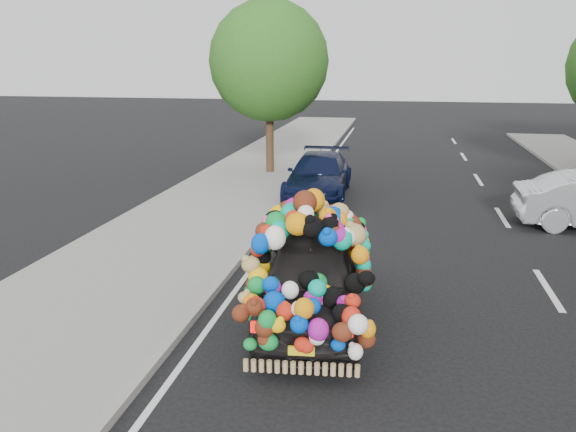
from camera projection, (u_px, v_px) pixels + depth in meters
name	position (u px, v px, depth m)	size (l,w,h in m)	color
ground	(351.00, 275.00, 10.93)	(100.00, 100.00, 0.00)	black
sidewalk	(145.00, 258.00, 11.72)	(4.00, 60.00, 0.12)	gray
kerb	(235.00, 264.00, 11.35)	(0.15, 60.00, 0.13)	gray
lane_markings	(548.00, 289.00, 10.26)	(6.00, 50.00, 0.01)	silver
tree_near_sidewalk	(269.00, 61.00, 19.55)	(4.20, 4.20, 6.13)	#332114
plush_art_car	(311.00, 258.00, 8.91)	(2.34, 4.31, 1.99)	black
navy_sedan	(319.00, 175.00, 17.20)	(1.80, 4.42, 1.28)	black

